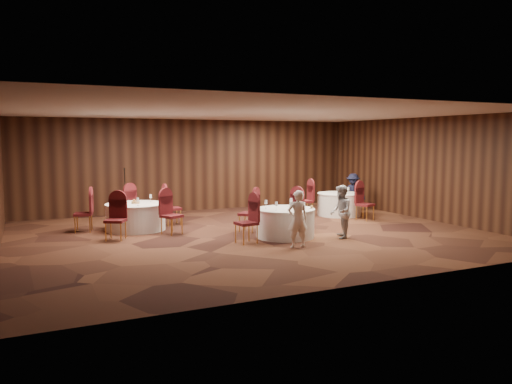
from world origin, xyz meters
name	(u,v)px	position (x,y,z in m)	size (l,w,h in m)	color
ground	(252,234)	(0.00, 0.00, 0.00)	(12.00, 12.00, 0.00)	black
room_shell	(252,160)	(0.00, 0.00, 1.96)	(12.00, 12.00, 12.00)	silver
table_main	(285,223)	(0.61, -0.70, 0.38)	(1.52, 1.52, 0.74)	white
table_left	(136,217)	(-2.66, 1.95, 0.38)	(1.64, 1.64, 0.74)	white
table_right	(339,204)	(4.00, 1.81, 0.38)	(1.45, 1.45, 0.74)	white
chairs_main	(267,216)	(0.35, -0.15, 0.50)	(2.81, 2.04, 1.00)	#3C0C15
chairs_left	(134,212)	(-2.71, 1.90, 0.50)	(3.07, 3.13, 1.00)	#3C0C15
chairs_right	(334,203)	(3.51, 1.40, 0.50)	(1.89, 2.13, 1.00)	#3C0C15
tabletop_main	(291,205)	(0.73, -0.76, 0.84)	(1.15, 1.09, 0.22)	silver
tabletop_left	(136,201)	(-2.65, 1.94, 0.82)	(0.86, 0.84, 0.22)	silver
tabletop_right	(348,189)	(4.16, 1.54, 0.90)	(0.08, 0.08, 0.22)	silver
mic_stand	(125,203)	(-2.52, 4.27, 0.47)	(0.24, 0.24, 1.60)	black
woman_a	(298,219)	(0.28, -1.91, 0.67)	(0.49, 0.32, 1.34)	white
woman_b	(341,212)	(1.82, -1.41, 0.68)	(0.66, 0.51, 1.36)	#A6A6AB
man_c	(353,192)	(5.04, 2.49, 0.66)	(0.85, 0.49, 1.32)	black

